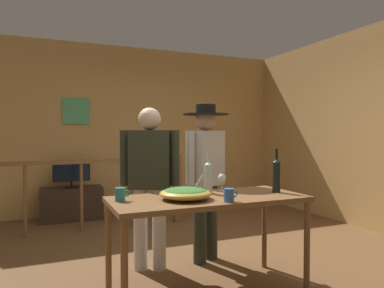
{
  "coord_description": "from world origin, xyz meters",
  "views": [
    {
      "loc": [
        -1.49,
        -3.1,
        1.31
      ],
      "look_at": [
        -0.25,
        -0.17,
        1.22
      ],
      "focal_mm": 33.06,
      "sensor_mm": 36.0,
      "label": 1
    }
  ],
  "objects": [
    {
      "name": "wine_bottle_dark",
      "position": [
        0.39,
        -0.55,
        0.95
      ],
      "size": [
        0.07,
        0.07,
        0.38
      ],
      "color": "black",
      "rests_on": "serving_table"
    },
    {
      "name": "stair_railing",
      "position": [
        -0.54,
        1.8,
        0.64
      ],
      "size": [
        2.82,
        0.1,
        1.01
      ],
      "color": "brown",
      "rests_on": "ground_plane"
    },
    {
      "name": "side_wall_right",
      "position": [
        2.63,
        0.87,
        1.39
      ],
      "size": [
        0.1,
        4.34,
        2.78
      ],
      "primitive_type": "cube",
      "color": "tan",
      "rests_on": "ground_plane"
    },
    {
      "name": "person_standing_right",
      "position": [
        0.04,
        0.17,
        0.95
      ],
      "size": [
        0.51,
        0.47,
        1.61
      ],
      "rotation": [
        0.0,
        0.0,
        3.56
      ],
      "color": "#2D3323",
      "rests_on": "ground_plane"
    },
    {
      "name": "flat_screen_tv",
      "position": [
        -1.09,
        2.51,
        0.74
      ],
      "size": [
        0.54,
        0.12,
        0.41
      ],
      "color": "black",
      "rests_on": "tv_console"
    },
    {
      "name": "ground_plane",
      "position": [
        0.0,
        0.0,
        0.0
      ],
      "size": [
        7.52,
        7.52,
        0.0
      ],
      "primitive_type": "plane",
      "color": "brown"
    },
    {
      "name": "mug_teal",
      "position": [
        -0.95,
        -0.43,
        0.85
      ],
      "size": [
        0.11,
        0.08,
        0.1
      ],
      "color": "teal",
      "rests_on": "serving_table"
    },
    {
      "name": "mug_blue",
      "position": [
        -0.2,
        -0.77,
        0.85
      ],
      "size": [
        0.11,
        0.08,
        0.1
      ],
      "color": "#3866B2",
      "rests_on": "serving_table"
    },
    {
      "name": "serving_table",
      "position": [
        -0.25,
        -0.51,
        0.72
      ],
      "size": [
        1.59,
        0.68,
        0.8
      ],
      "color": "brown",
      "rests_on": "ground_plane"
    },
    {
      "name": "salad_bowl",
      "position": [
        -0.47,
        -0.55,
        0.85
      ],
      "size": [
        0.41,
        0.41,
        0.21
      ],
      "color": "gold",
      "rests_on": "serving_table"
    },
    {
      "name": "back_wall",
      "position": [
        0.0,
        2.89,
        1.39
      ],
      "size": [
        5.27,
        0.1,
        2.78
      ],
      "primitive_type": "cube",
      "color": "tan",
      "rests_on": "ground_plane"
    },
    {
      "name": "wine_bottle_clear",
      "position": [
        -0.18,
        -0.37,
        0.94
      ],
      "size": [
        0.07,
        0.07,
        0.36
      ],
      "color": "silver",
      "rests_on": "serving_table"
    },
    {
      "name": "person_standing_left",
      "position": [
        -0.55,
        0.17,
        0.91
      ],
      "size": [
        0.53,
        0.36,
        1.56
      ],
      "rotation": [
        0.0,
        0.0,
        2.73
      ],
      "color": "beige",
      "rests_on": "ground_plane"
    },
    {
      "name": "wine_glass",
      "position": [
        -0.02,
        -0.31,
        0.91
      ],
      "size": [
        0.07,
        0.07,
        0.16
      ],
      "color": "silver",
      "rests_on": "serving_table"
    },
    {
      "name": "framed_picture",
      "position": [
        -0.99,
        2.83,
        1.67
      ],
      "size": [
        0.41,
        0.03,
        0.42
      ],
      "primitive_type": "cube",
      "color": "#4DA76C"
    },
    {
      "name": "tv_console",
      "position": [
        -1.09,
        2.54,
        0.25
      ],
      "size": [
        0.9,
        0.4,
        0.49
      ],
      "primitive_type": "cube",
      "color": "#38281E",
      "rests_on": "ground_plane"
    }
  ]
}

